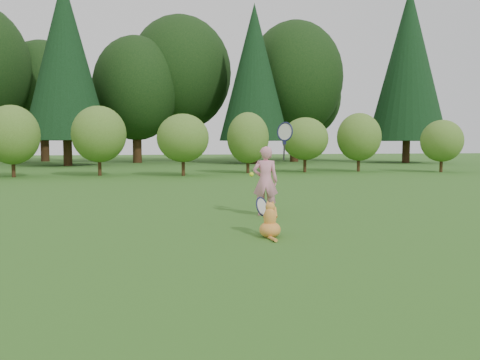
{
  "coord_description": "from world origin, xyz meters",
  "views": [
    {
      "loc": [
        -1.42,
        -6.69,
        1.29
      ],
      "look_at": [
        0.2,
        0.8,
        0.7
      ],
      "focal_mm": 35.0,
      "sensor_mm": 36.0,
      "label": 1
    }
  ],
  "objects": [
    {
      "name": "ground",
      "position": [
        0.0,
        0.0,
        0.0
      ],
      "size": [
        100.0,
        100.0,
        0.0
      ],
      "primitive_type": "plane",
      "color": "#295718",
      "rests_on": "ground"
    },
    {
      "name": "shrub_row",
      "position": [
        0.0,
        13.0,
        1.4
      ],
      "size": [
        28.0,
        3.0,
        2.8
      ],
      "primitive_type": null,
      "color": "#466820",
      "rests_on": "ground"
    },
    {
      "name": "woodland_backdrop",
      "position": [
        0.0,
        23.0,
        7.5
      ],
      "size": [
        48.0,
        10.0,
        15.0
      ],
      "primitive_type": null,
      "color": "black",
      "rests_on": "ground"
    },
    {
      "name": "child",
      "position": [
        0.81,
        1.4,
        0.66
      ],
      "size": [
        0.72,
        0.49,
        1.87
      ],
      "rotation": [
        0.0,
        0.0,
        2.91
      ],
      "color": "pink",
      "rests_on": "ground"
    },
    {
      "name": "cat",
      "position": [
        0.34,
        -0.49,
        0.26
      ],
      "size": [
        0.49,
        0.77,
        0.68
      ],
      "rotation": [
        0.0,
        0.0,
        -0.38
      ],
      "color": "orange",
      "rests_on": "ground"
    },
    {
      "name": "tennis_ball",
      "position": [
        0.17,
        -0.11,
        0.85
      ],
      "size": [
        0.07,
        0.07,
        0.07
      ],
      "color": "#B2EC1B",
      "rests_on": "ground"
    }
  ]
}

